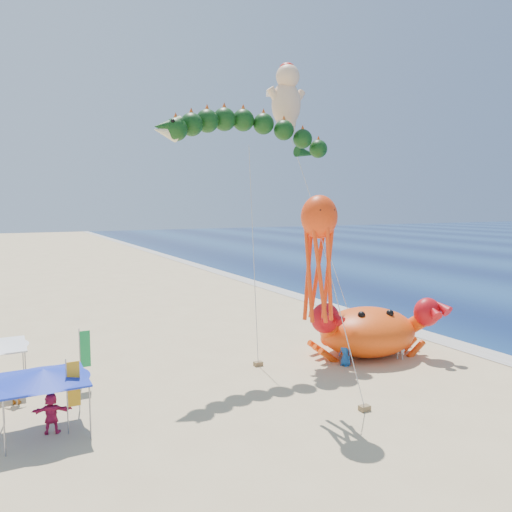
# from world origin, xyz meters

# --- Properties ---
(ground) EXTENTS (320.00, 320.00, 0.00)m
(ground) POSITION_xyz_m (0.00, 0.00, 0.00)
(ground) COLOR #D1B784
(ground) RESTS_ON ground
(foam_strip) EXTENTS (320.00, 320.00, 0.00)m
(foam_strip) POSITION_xyz_m (12.00, 0.00, 0.01)
(foam_strip) COLOR silver
(foam_strip) RESTS_ON ground
(crab_inflatable) EXTENTS (8.55, 6.54, 3.75)m
(crab_inflatable) POSITION_xyz_m (5.10, 0.27, 1.65)
(crab_inflatable) COLOR #FF4C0D
(crab_inflatable) RESTS_ON ground
(dragon_kite) EXTENTS (11.96, 4.23, 14.92)m
(dragon_kite) POSITION_xyz_m (-1.69, 3.88, 13.61)
(dragon_kite) COLOR black
(dragon_kite) RESTS_ON ground
(cherub_kite) EXTENTS (6.25, 2.74, 18.95)m
(cherub_kite) POSITION_xyz_m (2.44, 6.02, 16.76)
(cherub_kite) COLOR #F7C597
(cherub_kite) RESTS_ON ground
(octopus_kite) EXTENTS (2.88, 2.24, 9.93)m
(octopus_kite) POSITION_xyz_m (-2.42, -5.02, 7.49)
(octopus_kite) COLOR #FF3D0D
(octopus_kite) RESTS_ON ground
(canopy_blue) EXTENTS (3.69, 3.69, 2.71)m
(canopy_blue) POSITION_xyz_m (-13.91, -1.80, 2.44)
(canopy_blue) COLOR gray
(canopy_blue) RESTS_ON ground
(feather_flags) EXTENTS (7.15, 5.09, 3.20)m
(feather_flags) POSITION_xyz_m (-14.73, -0.06, 2.01)
(feather_flags) COLOR gray
(feather_flags) RESTS_ON ground
(beachgoers) EXTENTS (24.75, 4.82, 1.87)m
(beachgoers) POSITION_xyz_m (-11.19, -0.16, 0.86)
(beachgoers) COLOR #B02C1C
(beachgoers) RESTS_ON ground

